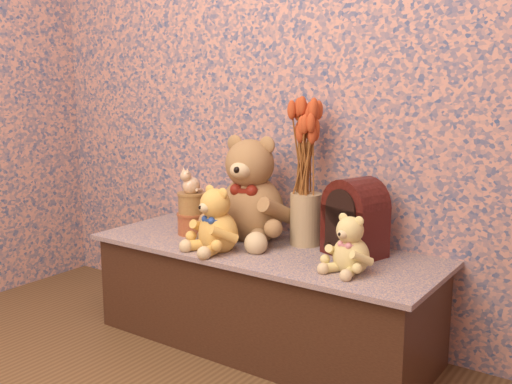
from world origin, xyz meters
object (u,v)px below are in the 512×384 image
Objects in this scene: teddy_medium at (218,216)px; biscuit_tin_lower at (192,224)px; cat_figurine at (191,180)px; cathedral_radio at (355,217)px; teddy_small at (351,241)px; teddy_large at (252,184)px; ceramic_vase at (306,219)px.

teddy_medium reaches higher than biscuit_tin_lower.
cat_figurine is (-0.26, 0.13, 0.10)m from teddy_medium.
cathedral_radio is (0.49, 0.26, 0.01)m from teddy_medium.
teddy_medium is 1.25× the size of teddy_small.
teddy_medium is 0.55m from cathedral_radio.
teddy_medium is at bearing -11.44° from cat_figurine.
cat_figurine is (-0.26, -0.10, 0.00)m from teddy_large.
cat_figurine is at bearing -164.04° from ceramic_vase.
teddy_large is 1.56× the size of cathedral_radio.
teddy_small is 0.73× the size of cathedral_radio.
teddy_medium is 1.30× the size of ceramic_vase.
teddy_large is at bearing -159.51° from cathedral_radio.
cathedral_radio reaches higher than teddy_small.
cathedral_radio is 2.62× the size of cat_figurine.
teddy_small is (0.57, 0.06, -0.03)m from teddy_medium.
teddy_large is 0.49m from cathedral_radio.
teddy_medium is 0.31m from cat_figurine.
cat_figurine is (-0.50, -0.14, 0.14)m from ceramic_vase.
cat_figurine reaches higher than teddy_medium.
teddy_small is (0.56, -0.17, -0.13)m from teddy_large.
biscuit_tin_lower is (-0.74, -0.12, -0.11)m from cathedral_radio.
cathedral_radio reaches higher than ceramic_vase.
teddy_small reaches higher than biscuit_tin_lower.
ceramic_vase is at bearing 157.41° from teddy_small.
teddy_medium is 0.57m from teddy_small.
cathedral_radio is (-0.08, 0.20, 0.04)m from teddy_small.
ceramic_vase is 0.53m from biscuit_tin_lower.
teddy_large is 0.28m from cat_figurine.
teddy_medium is at bearing -27.46° from biscuit_tin_lower.
cathedral_radio reaches higher than cat_figurine.
ceramic_vase is (-0.24, 0.02, -0.05)m from cathedral_radio.
teddy_large is at bearing 36.44° from cat_figurine.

